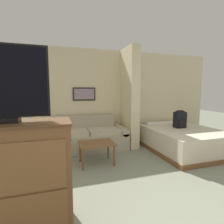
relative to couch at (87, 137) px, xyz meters
name	(u,v)px	position (x,y,z in m)	size (l,w,h in m)	color
wall_back	(98,98)	(0.40, 0.48, 0.99)	(7.08, 0.16, 2.60)	beige
wall_partition_pillar	(129,98)	(1.15, 0.01, 0.99)	(0.24, 0.82, 2.60)	beige
couch	(87,137)	(0.00, 0.00, 0.00)	(1.98, 0.84, 0.84)	tan
coffee_table	(97,145)	(0.02, -0.97, 0.08)	(0.69, 0.50, 0.44)	brown
side_table	(38,135)	(-1.16, -0.05, 0.17)	(0.44, 0.44, 0.58)	brown
table_lamp	(37,119)	(-1.16, -0.05, 0.53)	(0.29, 0.29, 0.40)	tan
tv_dresser	(10,181)	(-1.17, -2.47, 0.27)	(1.19, 0.51, 1.17)	brown
tv	(3,84)	(-1.17, -2.47, 1.22)	(0.80, 0.16, 0.73)	black
bed	(179,138)	(2.24, -0.69, -0.03)	(1.60, 2.15, 0.55)	brown
backpack	(180,119)	(2.26, -0.66, 0.47)	(0.28, 0.22, 0.45)	black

